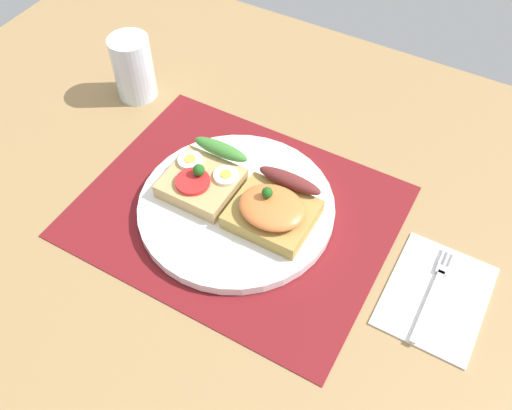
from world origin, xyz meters
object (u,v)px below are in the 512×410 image
Objects in this scene: plate at (236,207)px; napkin at (436,295)px; fork at (434,290)px; sandwich_salmon at (273,209)px; drinking_glass at (133,68)px; sandwich_egg_tomato at (205,176)px.

plate is 1.76× the size of napkin.
napkin is 1.04× the size of fork.
plate is 6.10cm from sandwich_salmon.
sandwich_salmon is at bearing -22.30° from drinking_glass.
sandwich_salmon is at bearing -178.77° from napkin.
napkin is (32.86, -0.28, -2.95)cm from sandwich_egg_tomato.
sandwich_salmon is 34.42cm from drinking_glass.
fork is at bearing 1.67° from plate.
fork reaches higher than napkin.
sandwich_salmon reaches higher than napkin.
plate is 2.50× the size of sandwich_salmon.
drinking_glass is (-53.81, 12.58, 4.84)cm from napkin.
sandwich_egg_tomato is (-5.42, 0.89, 2.23)cm from plate.
napkin is 0.68cm from fork.
fork is (26.97, 0.79, -0.26)cm from plate.
sandwich_egg_tomato is 10.91cm from sandwich_salmon.
sandwich_salmon is at bearing 1.47° from plate.
plate is 26.99cm from fork.
sandwich_salmon is 1.02× the size of drinking_glass.
sandwich_egg_tomato is at bearing -30.41° from drinking_glass.
sandwich_egg_tomato reaches higher than plate.
fork is at bearing -0.19° from sandwich_egg_tomato.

